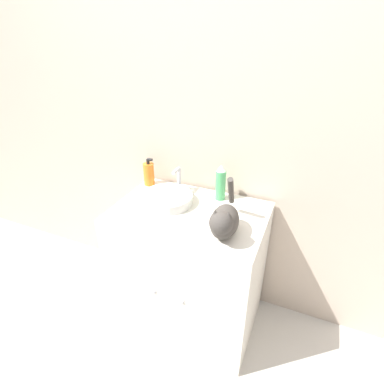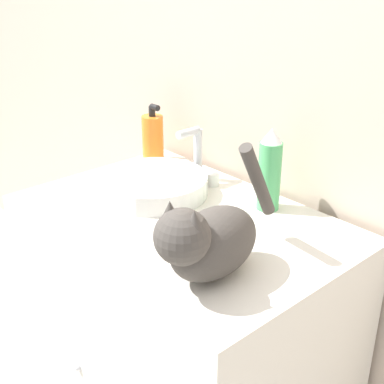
# 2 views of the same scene
# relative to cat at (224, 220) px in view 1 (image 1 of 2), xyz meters

# --- Properties ---
(ground_plane) EXTENTS (8.00, 8.00, 0.00)m
(ground_plane) POSITION_rel_cat_xyz_m (-0.23, -0.14, -0.89)
(ground_plane) COLOR beige
(wall_back) EXTENTS (6.00, 0.05, 2.50)m
(wall_back) POSITION_rel_cat_xyz_m (-0.23, 0.45, 0.36)
(wall_back) COLOR #C6B29E
(wall_back) RESTS_ON ground_plane
(vanity_cabinet) EXTENTS (0.82, 0.57, 0.80)m
(vanity_cabinet) POSITION_rel_cat_xyz_m (-0.23, 0.13, -0.49)
(vanity_cabinet) COLOR silver
(vanity_cabinet) RESTS_ON ground_plane
(sink_basin) EXTENTS (0.28, 0.28, 0.05)m
(sink_basin) POSITION_rel_cat_xyz_m (-0.38, 0.17, -0.06)
(sink_basin) COLOR silver
(sink_basin) RESTS_ON vanity_cabinet
(faucet) EXTENTS (0.16, 0.09, 0.16)m
(faucet) POSITION_rel_cat_xyz_m (-0.38, 0.32, -0.02)
(faucet) COLOR silver
(faucet) RESTS_ON vanity_cabinet
(cat) EXTENTS (0.16, 0.36, 0.25)m
(cat) POSITION_rel_cat_xyz_m (0.00, 0.00, 0.00)
(cat) COLOR #47423D
(cat) RESTS_ON vanity_cabinet
(soap_bottle) EXTENTS (0.07, 0.07, 0.18)m
(soap_bottle) POSITION_rel_cat_xyz_m (-0.59, 0.33, -0.01)
(soap_bottle) COLOR orange
(soap_bottle) RESTS_ON vanity_cabinet
(spray_bottle) EXTENTS (0.06, 0.06, 0.21)m
(spray_bottle) POSITION_rel_cat_xyz_m (-0.13, 0.33, 0.02)
(spray_bottle) COLOR #4CB266
(spray_bottle) RESTS_ON vanity_cabinet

